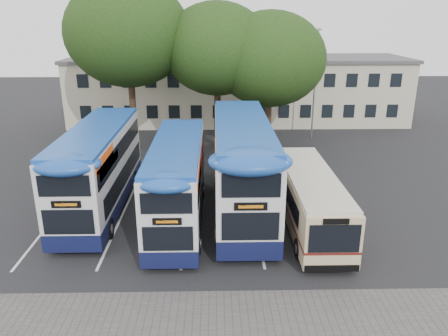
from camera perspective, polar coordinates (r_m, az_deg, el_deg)
name	(u,v)px	position (r m, az deg, el deg)	size (l,w,h in m)	color
ground	(269,263)	(19.20, 5.95, -12.22)	(120.00, 120.00, 0.00)	black
bay_lines	(188,213)	(23.51, -4.68, -5.93)	(14.12, 11.00, 0.01)	silver
depot_building	(238,89)	(43.81, 1.84, 10.33)	(32.40, 8.40, 6.20)	beige
lamp_post	(315,78)	(37.45, 11.84, 11.38)	(0.25, 1.05, 9.06)	gray
tree_left	(128,33)	(34.31, -12.45, 16.80)	(9.22, 9.22, 12.68)	black
tree_mid	(217,49)	(33.59, -0.91, 15.28)	(8.05, 8.05, 11.07)	black
tree_right	(270,59)	(33.50, 6.03, 13.94)	(8.26, 8.26, 10.44)	black
bus_dd_left	(99,165)	(24.19, -16.01, 0.39)	(2.61, 10.78, 4.49)	#10143B
bus_dd_mid	(178,178)	(21.93, -6.08, -1.36)	(2.44, 10.06, 4.19)	#10143B
bus_dd_right	(242,162)	(22.98, 2.36, 0.74)	(2.85, 11.74, 4.89)	#10143B
bus_single	(309,196)	(22.02, 11.11, -3.61)	(2.36, 9.29, 2.77)	#CEB489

